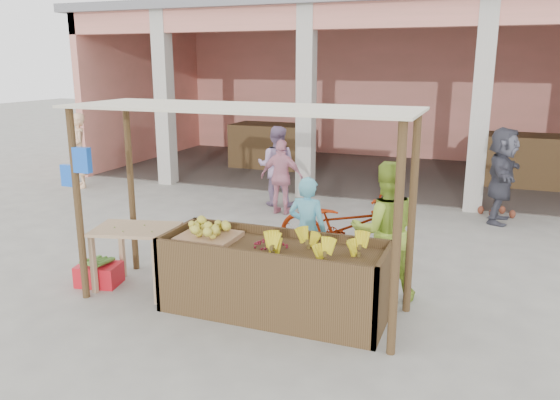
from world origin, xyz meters
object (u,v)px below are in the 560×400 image
at_px(fruit_stall, 274,280).
at_px(side_table, 136,238).
at_px(red_crate, 99,274).
at_px(vendor_green, 385,227).
at_px(motorcycle, 342,225).
at_px(vendor_blue, 307,227).

relative_size(fruit_stall, side_table, 2.23).
bearing_deg(red_crate, vendor_green, 3.75).
relative_size(vendor_green, motorcycle, 0.89).
bearing_deg(motorcycle, vendor_blue, 169.76).
bearing_deg(vendor_green, fruit_stall, 20.06).
distance_m(fruit_stall, vendor_green, 1.52).
height_order(fruit_stall, side_table, side_table).
bearing_deg(fruit_stall, motorcycle, 82.17).
distance_m(red_crate, vendor_blue, 2.82).
bearing_deg(motorcycle, side_table, 134.89).
distance_m(vendor_green, motorcycle, 1.44).
bearing_deg(red_crate, fruit_stall, -10.05).
bearing_deg(vendor_green, vendor_blue, -25.81).
bearing_deg(vendor_green, motorcycle, -73.00).
height_order(side_table, motorcycle, motorcycle).
xyz_separation_m(side_table, vendor_blue, (1.94, 1.02, 0.07)).
distance_m(fruit_stall, red_crate, 2.48).
distance_m(side_table, vendor_green, 3.12).
distance_m(side_table, motorcycle, 2.96).
bearing_deg(fruit_stall, red_crate, -178.67).
distance_m(vendor_blue, motorcycle, 1.05).
relative_size(side_table, motorcycle, 0.57).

